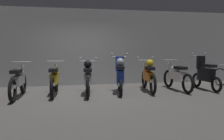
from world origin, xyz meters
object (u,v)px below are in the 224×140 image
(motorbike_slot_6, at_px, (148,76))
(motorbike_slot_8, at_px, (205,75))
(motorbike_slot_5, at_px, (120,76))
(motorbike_slot_3, at_px, (54,79))
(motorbike_slot_7, at_px, (177,76))
(motorbike_slot_2, at_px, (18,81))
(motorbike_slot_4, at_px, (88,78))

(motorbike_slot_6, distance_m, motorbike_slot_8, 2.06)
(motorbike_slot_5, bearing_deg, motorbike_slot_3, 175.64)
(motorbike_slot_6, relative_size, motorbike_slot_7, 1.00)
(motorbike_slot_2, distance_m, motorbike_slot_4, 2.05)
(motorbike_slot_3, distance_m, motorbike_slot_7, 4.11)
(motorbike_slot_2, relative_size, motorbike_slot_5, 1.17)
(motorbike_slot_3, distance_m, motorbike_slot_6, 3.08)
(motorbike_slot_5, relative_size, motorbike_slot_8, 0.99)
(motorbike_slot_3, height_order, motorbike_slot_5, motorbike_slot_5)
(motorbike_slot_5, bearing_deg, motorbike_slot_6, 9.40)
(motorbike_slot_3, relative_size, motorbike_slot_8, 1.16)
(motorbike_slot_3, xyz_separation_m, motorbike_slot_8, (5.13, -0.12, 0.04))
(motorbike_slot_7, xyz_separation_m, motorbike_slot_8, (1.03, -0.09, 0.04))
(motorbike_slot_2, bearing_deg, motorbike_slot_4, 1.18)
(motorbike_slot_6, bearing_deg, motorbike_slot_8, -3.67)
(motorbike_slot_4, bearing_deg, motorbike_slot_5, 0.34)
(motorbike_slot_8, bearing_deg, motorbike_slot_3, 178.67)
(motorbike_slot_3, bearing_deg, motorbike_slot_6, 0.24)
(motorbike_slot_3, relative_size, motorbike_slot_6, 1.00)
(motorbike_slot_3, bearing_deg, motorbike_slot_2, -168.69)
(motorbike_slot_6, height_order, motorbike_slot_8, motorbike_slot_8)
(motorbike_slot_4, xyz_separation_m, motorbike_slot_7, (3.08, 0.13, -0.04))
(motorbike_slot_6, bearing_deg, motorbike_slot_2, -176.96)
(motorbike_slot_4, relative_size, motorbike_slot_5, 1.17)
(motorbike_slot_5, distance_m, motorbike_slot_6, 1.04)
(motorbike_slot_2, bearing_deg, motorbike_slot_7, 1.98)
(motorbike_slot_7, bearing_deg, motorbike_slot_4, -177.49)
(motorbike_slot_4, height_order, motorbike_slot_7, motorbike_slot_4)
(motorbike_slot_4, height_order, motorbike_slot_5, motorbike_slot_5)
(motorbike_slot_2, height_order, motorbike_slot_5, motorbike_slot_5)
(motorbike_slot_3, bearing_deg, motorbike_slot_7, -0.39)
(motorbike_slot_2, xyz_separation_m, motorbike_slot_4, (2.05, 0.04, 0.04))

